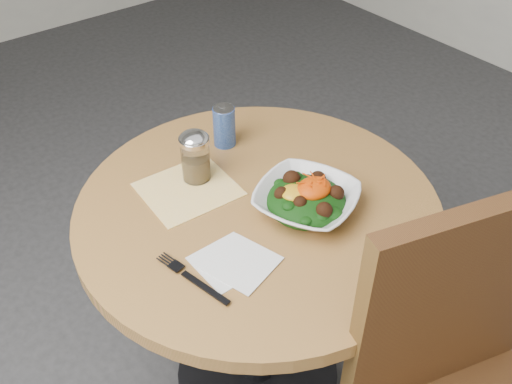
# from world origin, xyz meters

# --- Properties ---
(ground) EXTENTS (6.00, 6.00, 0.00)m
(ground) POSITION_xyz_m (0.00, 0.00, 0.00)
(ground) COLOR #2C2C2F
(ground) RESTS_ON ground
(table) EXTENTS (0.90, 0.90, 0.75)m
(table) POSITION_xyz_m (0.00, 0.00, 0.55)
(table) COLOR black
(table) RESTS_ON ground
(cloth_napkin) EXTENTS (0.24, 0.22, 0.00)m
(cloth_napkin) POSITION_xyz_m (-0.11, 0.15, 0.75)
(cloth_napkin) COLOR orange
(cloth_napkin) RESTS_ON table
(paper_napkins) EXTENTS (0.17, 0.17, 0.00)m
(paper_napkins) POSITION_xyz_m (-0.16, -0.12, 0.75)
(paper_napkins) COLOR silver
(paper_napkins) RESTS_ON table
(salad_bowl) EXTENTS (0.31, 0.31, 0.09)m
(salad_bowl) POSITION_xyz_m (0.08, -0.09, 0.78)
(salad_bowl) COLOR silver
(salad_bowl) RESTS_ON table
(fork) EXTENTS (0.06, 0.21, 0.00)m
(fork) POSITION_xyz_m (-0.26, -0.10, 0.76)
(fork) COLOR black
(fork) RESTS_ON table
(spice_shaker) EXTENTS (0.08, 0.08, 0.14)m
(spice_shaker) POSITION_xyz_m (-0.06, 0.18, 0.82)
(spice_shaker) COLOR silver
(spice_shaker) RESTS_ON table
(beverage_can) EXTENTS (0.06, 0.06, 0.12)m
(beverage_can) POSITION_xyz_m (0.09, 0.26, 0.81)
(beverage_can) COLOR navy
(beverage_can) RESTS_ON table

